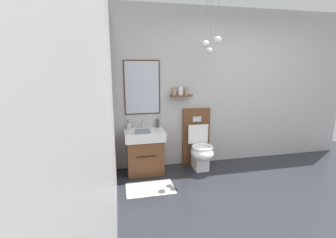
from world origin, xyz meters
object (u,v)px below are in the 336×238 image
toilet (199,146)px  toothbrush_cup (129,126)px  vanity_sink_left (145,150)px  soap_dispenser (158,123)px  folded_hand_towel (143,132)px

toilet → toothbrush_cup: toilet is taller
toothbrush_cup → toilet: bearing=-7.9°
toilet → toothbrush_cup: bearing=172.1°
vanity_sink_left → soap_dispenser: size_ratio=4.02×
toilet → soap_dispenser: toilet is taller
vanity_sink_left → toothbrush_cup: toothbrush_cup is taller
toilet → folded_hand_towel: 1.04m
toothbrush_cup → folded_hand_towel: bearing=-55.8°
toothbrush_cup → folded_hand_towel: toothbrush_cup is taller
vanity_sink_left → folded_hand_towel: bearing=-106.7°
toilet → toothbrush_cup: 1.23m
vanity_sink_left → folded_hand_towel: size_ratio=3.21×
toilet → soap_dispenser: 0.81m
toothbrush_cup → folded_hand_towel: size_ratio=0.96×
vanity_sink_left → toilet: 0.93m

